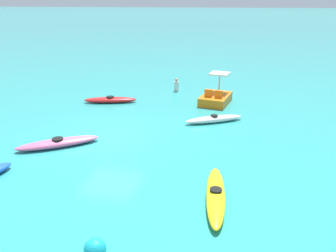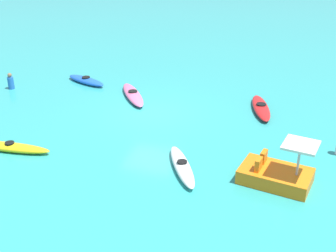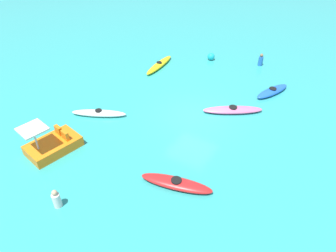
{
  "view_description": "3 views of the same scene",
  "coord_description": "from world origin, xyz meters",
  "px_view_note": "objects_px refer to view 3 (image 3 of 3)",
  "views": [
    {
      "loc": [
        12.72,
        5.65,
        5.7
      ],
      "look_at": [
        -0.56,
        2.58,
        0.48
      ],
      "focal_mm": 35.04,
      "sensor_mm": 36.0,
      "label": 1
    },
    {
      "loc": [
        -6.69,
        17.8,
        8.43
      ],
      "look_at": [
        -1.66,
        2.5,
        0.74
      ],
      "focal_mm": 47.3,
      "sensor_mm": 36.0,
      "label": 2
    },
    {
      "loc": [
        -12.5,
        -6.61,
        9.85
      ],
      "look_at": [
        -1.97,
        0.39,
        0.4
      ],
      "focal_mm": 33.09,
      "sensor_mm": 36.0,
      "label": 3
    }
  ],
  "objects_px": {
    "kayak_white": "(99,113)",
    "buoy_cyan": "(211,57)",
    "kayak_blue": "(272,91)",
    "kayak_yellow": "(159,65)",
    "person_near_shore": "(56,199)",
    "kayak_red": "(176,183)",
    "person_by_kayaks": "(261,60)",
    "pedal_boat_orange": "(53,145)",
    "kayak_pink": "(233,110)"
  },
  "relations": [
    {
      "from": "person_by_kayaks",
      "to": "person_near_shore",
      "type": "bearing_deg",
      "value": 172.63
    },
    {
      "from": "kayak_red",
      "to": "buoy_cyan",
      "type": "xyz_separation_m",
      "value": [
        11.99,
        4.55,
        0.1
      ]
    },
    {
      "from": "pedal_boat_orange",
      "to": "person_near_shore",
      "type": "relative_size",
      "value": 2.99
    },
    {
      "from": "kayak_blue",
      "to": "buoy_cyan",
      "type": "distance_m",
      "value": 5.87
    },
    {
      "from": "kayak_blue",
      "to": "kayak_red",
      "type": "height_order",
      "value": "same"
    },
    {
      "from": "kayak_white",
      "to": "person_near_shore",
      "type": "xyz_separation_m",
      "value": [
        -5.48,
        -3.05,
        0.22
      ]
    },
    {
      "from": "kayak_blue",
      "to": "person_by_kayaks",
      "type": "height_order",
      "value": "person_by_kayaks"
    },
    {
      "from": "pedal_boat_orange",
      "to": "kayak_white",
      "type": "bearing_deg",
      "value": 3.9
    },
    {
      "from": "kayak_red",
      "to": "pedal_boat_orange",
      "type": "height_order",
      "value": "pedal_boat_orange"
    },
    {
      "from": "kayak_blue",
      "to": "kayak_red",
      "type": "bearing_deg",
      "value": 174.94
    },
    {
      "from": "kayak_pink",
      "to": "pedal_boat_orange",
      "type": "xyz_separation_m",
      "value": [
        -7.74,
        5.82,
        0.17
      ]
    },
    {
      "from": "kayak_red",
      "to": "pedal_boat_orange",
      "type": "relative_size",
      "value": 1.21
    },
    {
      "from": "person_by_kayaks",
      "to": "kayak_yellow",
      "type": "bearing_deg",
      "value": 125.64
    },
    {
      "from": "kayak_blue",
      "to": "kayak_white",
      "type": "xyz_separation_m",
      "value": [
        -7.7,
        7.23,
        -0.0
      ]
    },
    {
      "from": "buoy_cyan",
      "to": "person_by_kayaks",
      "type": "height_order",
      "value": "person_by_kayaks"
    },
    {
      "from": "person_near_shore",
      "to": "pedal_boat_orange",
      "type": "bearing_deg",
      "value": 52.67
    },
    {
      "from": "kayak_pink",
      "to": "buoy_cyan",
      "type": "distance_m",
      "value": 6.98
    },
    {
      "from": "kayak_pink",
      "to": "pedal_boat_orange",
      "type": "bearing_deg",
      "value": 143.07
    },
    {
      "from": "buoy_cyan",
      "to": "person_near_shore",
      "type": "distance_m",
      "value": 15.5
    },
    {
      "from": "kayak_yellow",
      "to": "buoy_cyan",
      "type": "relative_size",
      "value": 6.46
    },
    {
      "from": "kayak_red",
      "to": "buoy_cyan",
      "type": "distance_m",
      "value": 12.82
    },
    {
      "from": "kayak_red",
      "to": "kayak_yellow",
      "type": "bearing_deg",
      "value": 38.53
    },
    {
      "from": "kayak_red",
      "to": "kayak_pink",
      "type": "bearing_deg",
      "value": 2.85
    },
    {
      "from": "kayak_pink",
      "to": "kayak_red",
      "type": "bearing_deg",
      "value": -177.15
    },
    {
      "from": "kayak_blue",
      "to": "kayak_pink",
      "type": "xyz_separation_m",
      "value": [
        -3.28,
        1.18,
        -0.0
      ]
    },
    {
      "from": "kayak_yellow",
      "to": "person_by_kayaks",
      "type": "distance_m",
      "value": 7.27
    },
    {
      "from": "pedal_boat_orange",
      "to": "person_near_shore",
      "type": "bearing_deg",
      "value": -127.33
    },
    {
      "from": "kayak_blue",
      "to": "kayak_yellow",
      "type": "distance_m",
      "value": 7.98
    },
    {
      "from": "kayak_blue",
      "to": "kayak_red",
      "type": "relative_size",
      "value": 0.86
    },
    {
      "from": "kayak_yellow",
      "to": "pedal_boat_orange",
      "type": "xyz_separation_m",
      "value": [
        -10.2,
        -0.94,
        0.17
      ]
    },
    {
      "from": "kayak_pink",
      "to": "buoy_cyan",
      "type": "height_order",
      "value": "buoy_cyan"
    },
    {
      "from": "kayak_red",
      "to": "person_by_kayaks",
      "type": "relative_size",
      "value": 3.61
    },
    {
      "from": "kayak_pink",
      "to": "person_by_kayaks",
      "type": "distance_m",
      "value": 6.75
    },
    {
      "from": "kayak_white",
      "to": "buoy_cyan",
      "type": "bearing_deg",
      "value": -10.34
    },
    {
      "from": "kayak_blue",
      "to": "buoy_cyan",
      "type": "height_order",
      "value": "buoy_cyan"
    },
    {
      "from": "pedal_boat_orange",
      "to": "person_by_kayaks",
      "type": "bearing_deg",
      "value": -18.99
    },
    {
      "from": "kayak_yellow",
      "to": "buoy_cyan",
      "type": "xyz_separation_m",
      "value": [
        3.1,
        -2.53,
        0.1
      ]
    },
    {
      "from": "kayak_yellow",
      "to": "buoy_cyan",
      "type": "bearing_deg",
      "value": -39.25
    },
    {
      "from": "kayak_white",
      "to": "kayak_pink",
      "type": "distance_m",
      "value": 7.49
    },
    {
      "from": "kayak_white",
      "to": "kayak_pink",
      "type": "height_order",
      "value": "same"
    },
    {
      "from": "kayak_yellow",
      "to": "person_by_kayaks",
      "type": "relative_size",
      "value": 3.87
    },
    {
      "from": "kayak_white",
      "to": "kayak_yellow",
      "type": "bearing_deg",
      "value": 5.91
    },
    {
      "from": "kayak_red",
      "to": "buoy_cyan",
      "type": "relative_size",
      "value": 6.02
    },
    {
      "from": "kayak_blue",
      "to": "person_near_shore",
      "type": "bearing_deg",
      "value": 162.41
    },
    {
      "from": "kayak_red",
      "to": "pedal_boat_orange",
      "type": "bearing_deg",
      "value": 102.02
    },
    {
      "from": "kayak_white",
      "to": "buoy_cyan",
      "type": "xyz_separation_m",
      "value": [
        9.97,
        -1.82,
        0.1
      ]
    },
    {
      "from": "person_near_shore",
      "to": "person_by_kayaks",
      "type": "relative_size",
      "value": 1.0
    },
    {
      "from": "kayak_pink",
      "to": "person_by_kayaks",
      "type": "height_order",
      "value": "person_by_kayaks"
    },
    {
      "from": "person_near_shore",
      "to": "kayak_pink",
      "type": "bearing_deg",
      "value": -16.85
    },
    {
      "from": "kayak_blue",
      "to": "kayak_pink",
      "type": "bearing_deg",
      "value": 160.21
    }
  ]
}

